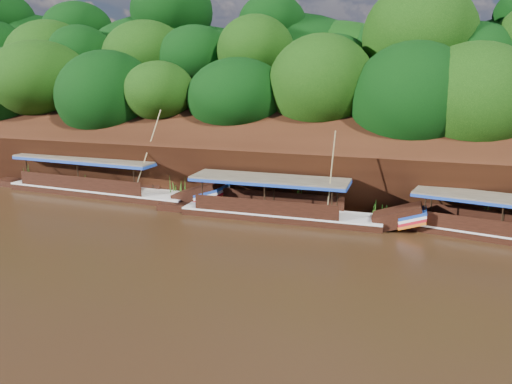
# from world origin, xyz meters

# --- Properties ---
(ground) EXTENTS (160.00, 160.00, 0.00)m
(ground) POSITION_xyz_m (0.00, 0.00, 0.00)
(ground) COLOR black
(ground) RESTS_ON ground
(riverbank) EXTENTS (120.00, 30.06, 19.40)m
(riverbank) POSITION_xyz_m (-0.01, 22.73, 1.89)
(riverbank) COLOR black
(riverbank) RESTS_ON ground
(boat_1) EXTENTS (14.00, 2.61, 5.89)m
(boat_1) POSITION_xyz_m (1.53, 7.17, 0.55)
(boat_1) COLOR black
(boat_1) RESTS_ON ground
(boat_2) EXTENTS (16.68, 3.31, 6.48)m
(boat_2) POSITION_xyz_m (-11.94, 8.64, 0.59)
(boat_2) COLOR black
(boat_2) RESTS_ON ground
(reeds) EXTENTS (49.69, 2.18, 2.13)m
(reeds) POSITION_xyz_m (-3.80, 9.59, 0.89)
(reeds) COLOR #2E691A
(reeds) RESTS_ON ground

